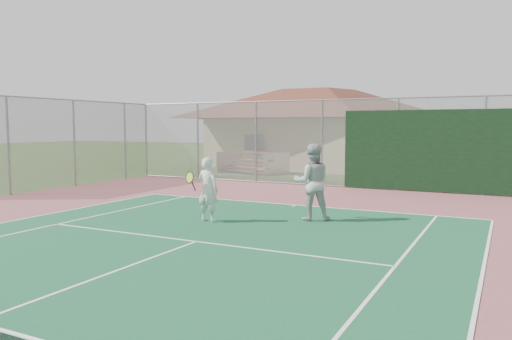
{
  "coord_description": "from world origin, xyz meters",
  "views": [
    {
      "loc": [
        5.8,
        -2.22,
        2.44
      ],
      "look_at": [
        -0.08,
        9.32,
        1.3
      ],
      "focal_mm": 35.0,
      "sensor_mm": 36.0,
      "label": 1
    }
  ],
  "objects": [
    {
      "name": "back_fence",
      "position": [
        2.11,
        16.98,
        1.67
      ],
      "size": [
        20.08,
        0.11,
        3.53
      ],
      "color": "gray",
      "rests_on": "ground"
    },
    {
      "name": "player_grey_back",
      "position": [
        1.29,
        9.82,
        0.99
      ],
      "size": [
        1.19,
        1.09,
        1.97
      ],
      "rotation": [
        0.0,
        0.0,
        3.6
      ],
      "color": "#ACAFB1",
      "rests_on": "ground"
    },
    {
      "name": "clubhouse",
      "position": [
        -4.48,
        26.35,
        2.81
      ],
      "size": [
        13.85,
        10.21,
        5.53
      ],
      "rotation": [
        0.0,
        0.0,
        -0.14
      ],
      "color": "tan",
      "rests_on": "ground"
    },
    {
      "name": "bleachers",
      "position": [
        -6.18,
        20.87,
        0.58
      ],
      "size": [
        3.5,
        2.68,
        1.1
      ],
      "rotation": [
        0.0,
        0.0,
        -0.37
      ],
      "color": "#9B3C23",
      "rests_on": "ground"
    },
    {
      "name": "player_white_front",
      "position": [
        -0.99,
        8.4,
        0.83
      ],
      "size": [
        0.84,
        0.63,
        1.64
      ],
      "rotation": [
        0.0,
        0.0,
        3.07
      ],
      "color": "silver",
      "rests_on": "ground"
    },
    {
      "name": "side_fence_left",
      "position": [
        -10.0,
        12.5,
        1.75
      ],
      "size": [
        0.08,
        9.0,
        3.5
      ],
      "color": "gray",
      "rests_on": "ground"
    }
  ]
}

